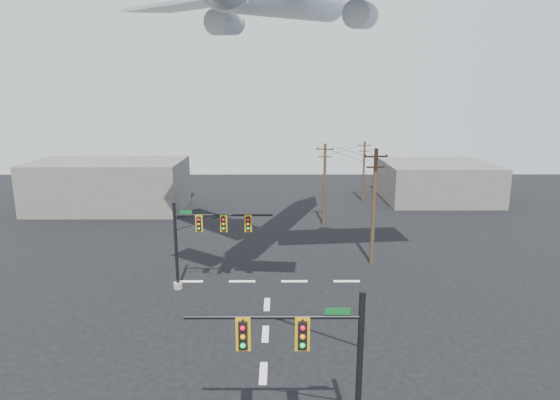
{
  "coord_description": "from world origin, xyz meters",
  "views": [
    {
      "loc": [
        0.78,
        -21.41,
        14.07
      ],
      "look_at": [
        0.88,
        5.0,
        8.0
      ],
      "focal_mm": 30.0,
      "sensor_mm": 36.0,
      "label": 1
    }
  ],
  "objects_px": {
    "signal_mast_far": "(201,240)",
    "utility_pole_c": "(364,170)",
    "signal_mast_near": "(322,372)",
    "utility_pole_b": "(324,183)",
    "utility_pole_a": "(374,205)"
  },
  "relations": [
    {
      "from": "signal_mast_far",
      "to": "utility_pole_c",
      "type": "relative_size",
      "value": 0.92
    },
    {
      "from": "utility_pole_b",
      "to": "utility_pole_a",
      "type": "bearing_deg",
      "value": -77.61
    },
    {
      "from": "signal_mast_far",
      "to": "utility_pole_b",
      "type": "relative_size",
      "value": 0.83
    },
    {
      "from": "utility_pole_b",
      "to": "utility_pole_c",
      "type": "height_order",
      "value": "utility_pole_b"
    },
    {
      "from": "signal_mast_far",
      "to": "utility_pole_c",
      "type": "bearing_deg",
      "value": 59.41
    },
    {
      "from": "signal_mast_near",
      "to": "utility_pole_a",
      "type": "bearing_deg",
      "value": 73.92
    },
    {
      "from": "signal_mast_near",
      "to": "utility_pole_b",
      "type": "xyz_separation_m",
      "value": [
        3.28,
        33.26,
        0.88
      ]
    },
    {
      "from": "utility_pole_a",
      "to": "utility_pole_b",
      "type": "height_order",
      "value": "utility_pole_a"
    },
    {
      "from": "signal_mast_far",
      "to": "utility_pole_c",
      "type": "distance_m",
      "value": 33.0
    },
    {
      "from": "utility_pole_b",
      "to": "signal_mast_near",
      "type": "bearing_deg",
      "value": -97.22
    },
    {
      "from": "utility_pole_a",
      "to": "utility_pole_c",
      "type": "bearing_deg",
      "value": 75.21
    },
    {
      "from": "signal_mast_near",
      "to": "utility_pole_c",
      "type": "relative_size",
      "value": 0.88
    },
    {
      "from": "signal_mast_far",
      "to": "utility_pole_b",
      "type": "distance_m",
      "value": 19.97
    },
    {
      "from": "signal_mast_near",
      "to": "signal_mast_far",
      "type": "bearing_deg",
      "value": 113.94
    },
    {
      "from": "signal_mast_far",
      "to": "utility_pole_b",
      "type": "xyz_separation_m",
      "value": [
        10.53,
        16.94,
        0.92
      ]
    }
  ]
}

